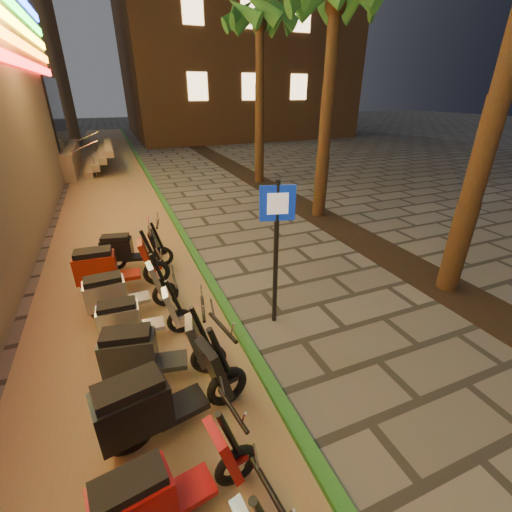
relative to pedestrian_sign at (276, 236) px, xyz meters
name	(u,v)px	position (x,y,z in m)	size (l,w,h in m)	color
ground	(369,422)	(0.20, -2.35, -1.63)	(120.00, 120.00, 0.00)	#474442
parking_strip	(115,211)	(-2.40, 7.65, -1.63)	(3.40, 60.00, 0.01)	#8C7251
green_curb	(165,204)	(-0.70, 7.65, -1.58)	(0.18, 60.00, 0.10)	#266626
planting_strip	(356,236)	(3.80, 2.65, -1.62)	(1.20, 40.00, 0.02)	black
palm_c	(336,4)	(3.80, 4.65, 4.09)	(2.97, 3.02, 6.91)	#472D19
palm_d	(260,25)	(3.80, 9.65, 4.31)	(2.97, 3.02, 7.16)	#472D19
pedestrian_sign	(276,236)	(0.00, 0.00, 0.00)	(0.54, 0.17, 2.52)	black
scooter_5	(162,491)	(-2.29, -2.49, -1.15)	(1.58, 0.65, 1.11)	black
scooter_6	(159,401)	(-2.18, -1.55, -1.08)	(1.83, 0.80, 1.29)	black
scooter_7	(149,352)	(-2.18, -0.62, -1.13)	(1.66, 0.74, 1.17)	black
scooter_8	(135,318)	(-2.29, 0.34, -1.18)	(1.48, 0.52, 1.04)	black
scooter_9	(121,293)	(-2.45, 1.17, -1.14)	(1.60, 0.56, 1.13)	black
scooter_10	(111,267)	(-2.58, 2.15, -1.09)	(1.79, 0.63, 1.26)	black
scooter_11	(128,250)	(-2.20, 3.07, -1.16)	(1.55, 0.69, 1.09)	black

